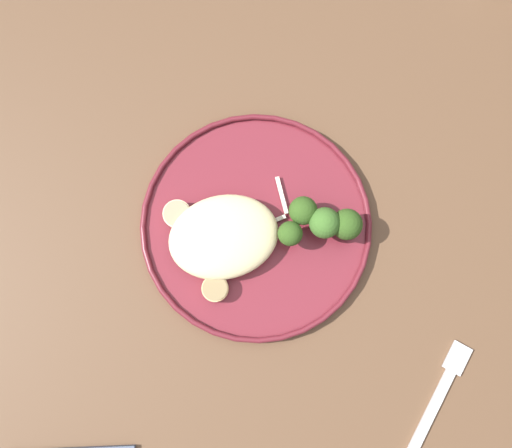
{
  "coord_description": "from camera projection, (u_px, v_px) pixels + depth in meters",
  "views": [
    {
      "loc": [
        -0.02,
        0.13,
        1.44
      ],
      "look_at": [
        -0.04,
        0.02,
        0.76
      ],
      "focal_mm": 39.29,
      "sensor_mm": 36.0,
      "label": 1
    }
  ],
  "objects": [
    {
      "name": "ground",
      "position": [
        238.0,
        269.0,
        1.44
      ],
      "size": [
        6.0,
        6.0,
        0.0
      ],
      "primitive_type": "plane",
      "color": "#2D2B28"
    },
    {
      "name": "wooden_dining_table",
      "position": [
        224.0,
        229.0,
        0.79
      ],
      "size": [
        1.4,
        1.0,
        0.74
      ],
      "color": "brown",
      "rests_on": "ground"
    },
    {
      "name": "dinner_plate",
      "position": [
        256.0,
        226.0,
        0.7
      ],
      "size": [
        0.29,
        0.29,
        0.02
      ],
      "color": "maroon",
      "rests_on": "wooden_dining_table"
    },
    {
      "name": "noodle_bed",
      "position": [
        220.0,
        238.0,
        0.68
      ],
      "size": [
        0.14,
        0.1,
        0.04
      ],
      "color": "beige",
      "rests_on": "dinner_plate"
    },
    {
      "name": "seared_scallop_tilted_round",
      "position": [
        242.0,
        217.0,
        0.69
      ],
      "size": [
        0.03,
        0.03,
        0.02
      ],
      "color": "beige",
      "rests_on": "dinner_plate"
    },
    {
      "name": "seared_scallop_large_seared",
      "position": [
        230.0,
        263.0,
        0.68
      ],
      "size": [
        0.03,
        0.03,
        0.02
      ],
      "color": "#DBB77A",
      "rests_on": "dinner_plate"
    },
    {
      "name": "seared_scallop_left_edge",
      "position": [
        203.0,
        256.0,
        0.68
      ],
      "size": [
        0.03,
        0.03,
        0.01
      ],
      "color": "#DBB77A",
      "rests_on": "dinner_plate"
    },
    {
      "name": "seared_scallop_center_golden",
      "position": [
        218.0,
        217.0,
        0.69
      ],
      "size": [
        0.03,
        0.03,
        0.02
      ],
      "color": "#DBB77A",
      "rests_on": "dinner_plate"
    },
    {
      "name": "seared_scallop_front_small",
      "position": [
        177.0,
        214.0,
        0.69
      ],
      "size": [
        0.04,
        0.04,
        0.02
      ],
      "color": "beige",
      "rests_on": "dinner_plate"
    },
    {
      "name": "seared_scallop_on_noodles",
      "position": [
        215.0,
        289.0,
        0.68
      ],
      "size": [
        0.03,
        0.03,
        0.02
      ],
      "color": "#DBB77A",
      "rests_on": "dinner_plate"
    },
    {
      "name": "broccoli_floret_right_tilted",
      "position": [
        290.0,
        234.0,
        0.67
      ],
      "size": [
        0.03,
        0.03,
        0.05
      ],
      "color": "#89A356",
      "rests_on": "dinner_plate"
    },
    {
      "name": "broccoli_floret_left_leaning",
      "position": [
        303.0,
        211.0,
        0.67
      ],
      "size": [
        0.03,
        0.03,
        0.05
      ],
      "color": "#89A356",
      "rests_on": "dinner_plate"
    },
    {
      "name": "broccoli_floret_front_edge",
      "position": [
        347.0,
        224.0,
        0.67
      ],
      "size": [
        0.04,
        0.04,
        0.05
      ],
      "color": "#89A356",
      "rests_on": "dinner_plate"
    },
    {
      "name": "broccoli_floret_rear_charred",
      "position": [
        325.0,
        223.0,
        0.67
      ],
      "size": [
        0.04,
        0.04,
        0.06
      ],
      "color": "#7A994C",
      "rests_on": "dinner_plate"
    },
    {
      "name": "onion_sliver_short_strip",
      "position": [
        272.0,
        222.0,
        0.7
      ],
      "size": [
        0.04,
        0.01,
        0.0
      ],
      "primitive_type": "cube",
      "rotation": [
        0.0,
        0.0,
        3.31
      ],
      "color": "silver",
      "rests_on": "dinner_plate"
    },
    {
      "name": "onion_sliver_pale_crescent",
      "position": [
        324.0,
        216.0,
        0.7
      ],
      "size": [
        0.04,
        0.02,
        0.0
      ],
      "primitive_type": "cube",
      "rotation": [
        0.0,
        0.0,
        2.81
      ],
      "color": "silver",
      "rests_on": "dinner_plate"
    },
    {
      "name": "onion_sliver_long_sliver",
      "position": [
        306.0,
        220.0,
        0.7
      ],
      "size": [
        0.03,
        0.03,
        0.0
      ],
      "primitive_type": "cube",
      "rotation": [
        0.0,
        0.0,
        2.28
      ],
      "color": "silver",
      "rests_on": "dinner_plate"
    },
    {
      "name": "onion_sliver_curled_piece",
      "position": [
        282.0,
        195.0,
        0.7
      ],
      "size": [
        0.01,
        0.05,
        0.0
      ],
      "primitive_type": "cube",
      "rotation": [
        0.0,
        0.0,
        1.59
      ],
      "color": "silver",
      "rests_on": "dinner_plate"
    },
    {
      "name": "dinner_fork",
      "position": [
        433.0,
        408.0,
        0.67
      ],
      "size": [
        0.14,
        0.15,
        0.0
      ],
      "color": "silver",
      "rests_on": "wooden_dining_table"
    }
  ]
}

